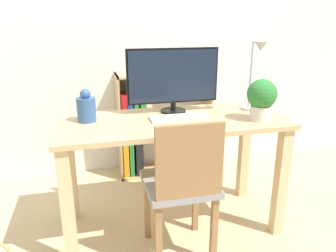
# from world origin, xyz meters

# --- Properties ---
(ground_plane) EXTENTS (10.00, 10.00, 0.00)m
(ground_plane) POSITION_xyz_m (0.00, 0.00, 0.00)
(ground_plane) COLOR #CCB284
(wall_back) EXTENTS (8.00, 0.05, 2.60)m
(wall_back) POSITION_xyz_m (0.00, 1.03, 1.30)
(wall_back) COLOR silver
(wall_back) RESTS_ON ground_plane
(desk) EXTENTS (1.42, 0.62, 0.76)m
(desk) POSITION_xyz_m (0.00, 0.00, 0.61)
(desk) COLOR tan
(desk) RESTS_ON ground_plane
(monitor) EXTENTS (0.62, 0.17, 0.42)m
(monitor) POSITION_xyz_m (0.05, 0.17, 0.99)
(monitor) COLOR black
(monitor) RESTS_ON desk
(keyboard) EXTENTS (0.37, 0.13, 0.02)m
(keyboard) POSITION_xyz_m (0.05, -0.00, 0.77)
(keyboard) COLOR silver
(keyboard) RESTS_ON desk
(vase) EXTENTS (0.11, 0.11, 0.20)m
(vase) POSITION_xyz_m (-0.52, 0.09, 0.85)
(vase) COLOR #33598C
(vase) RESTS_ON desk
(desk_lamp) EXTENTS (0.10, 0.19, 0.47)m
(desk_lamp) POSITION_xyz_m (0.57, 0.04, 1.05)
(desk_lamp) COLOR #B7B7BC
(desk_lamp) RESTS_ON desk
(potted_plant) EXTENTS (0.18, 0.18, 0.26)m
(potted_plant) POSITION_xyz_m (0.53, -0.15, 0.90)
(potted_plant) COLOR silver
(potted_plant) RESTS_ON desk
(chair) EXTENTS (0.40, 0.40, 0.87)m
(chair) POSITION_xyz_m (-0.02, -0.32, 0.48)
(chair) COLOR gray
(chair) RESTS_ON ground_plane
(bookshelf) EXTENTS (0.84, 0.28, 0.92)m
(bookshelf) POSITION_xyz_m (-0.00, 0.86, 0.46)
(bookshelf) COLOR tan
(bookshelf) RESTS_ON ground_plane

